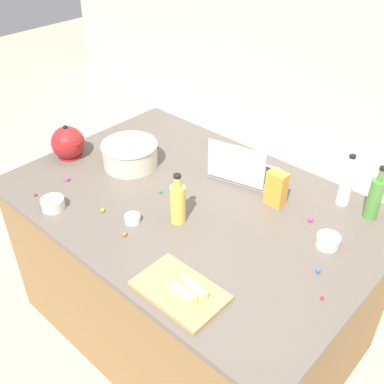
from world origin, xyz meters
The scene contains 23 objects.
ground_plane centered at (0.00, 0.00, 0.00)m, with size 12.00×12.00×0.00m, color #B7A88E.
island_counter centered at (0.00, 0.00, 0.45)m, with size 1.75×1.19×0.90m.
laptop centered at (0.05, 0.32, 0.95)m, with size 0.35×0.30×0.22m.
mixing_bowl_large centered at (-0.45, 0.02, 0.97)m, with size 0.30×0.30×0.13m.
bottle_oil centered at (0.06, -0.15, 1.00)m, with size 0.07×0.07×0.24m.
bottle_vinegar centered at (0.53, 0.46, 1.00)m, with size 0.06×0.06×0.26m.
bottle_olive centered at (0.67, 0.45, 1.01)m, with size 0.06×0.06×0.26m.
kettle centered at (-0.77, -0.15, 0.98)m, with size 0.21×0.18×0.20m.
cutting_board centered at (0.35, -0.45, 0.91)m, with size 0.34×0.22×0.02m, color tan.
butter_stick_left centered at (0.39, -0.47, 0.94)m, with size 0.11×0.04×0.04m, color #F4E58C.
butter_stick_right centered at (0.41, -0.43, 0.94)m, with size 0.11×0.04×0.04m, color #F4E58C.
ramekin_small centered at (-0.43, -0.48, 0.93)m, with size 0.11×0.11×0.05m, color beige.
ramekin_medium centered at (-0.09, -0.30, 0.92)m, with size 0.07×0.07×0.04m, color white.
ramekin_wide centered at (0.63, 0.15, 0.92)m, with size 0.10×0.10×0.05m, color beige.
candy_bag centered at (0.30, 0.25, 0.99)m, with size 0.09×0.06×0.17m, color gold.
candy_0 centered at (0.49, 0.24, 0.91)m, with size 0.02×0.02×0.02m, color #CC3399.
candy_1 centered at (-0.58, -0.48, 0.91)m, with size 0.01×0.01×0.01m, color red.
candy_2 centered at (0.76, -0.12, 0.91)m, with size 0.01×0.01×0.01m, color red.
candy_3 centered at (0.68, -0.01, 0.91)m, with size 0.02×0.02×0.02m, color blue.
candy_4 centered at (-0.57, -0.30, 0.91)m, with size 0.02×0.02×0.02m, color #CC3399.
candy_5 centered at (-0.24, -0.34, 0.91)m, with size 0.02×0.02×0.02m, color yellow.
candy_6 centered at (-0.15, -0.06, 0.91)m, with size 0.02×0.02×0.02m, color green.
candy_7 centered at (-0.04, -0.38, 0.91)m, with size 0.02×0.02×0.02m, color orange.
Camera 1 is at (1.17, -1.27, 2.19)m, focal length 42.67 mm.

